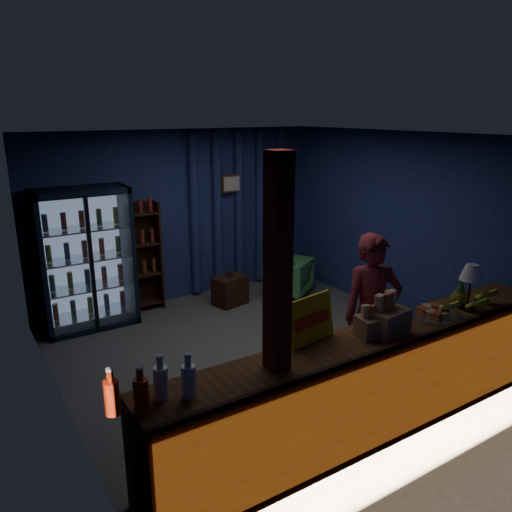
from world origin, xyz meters
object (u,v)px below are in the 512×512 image
at_px(pastry_tray, 436,314).
at_px(table_lamp, 472,274).
at_px(green_chair, 288,276).
at_px(shopkeeper, 372,315).

xyz_separation_m(pastry_tray, table_lamp, (0.47, -0.01, 0.32)).
bearing_deg(table_lamp, green_chair, 86.78).
bearing_deg(pastry_tray, table_lamp, -1.31).
distance_m(pastry_tray, table_lamp, 0.57).
xyz_separation_m(shopkeeper, pastry_tray, (0.32, -0.52, 0.13)).
height_order(shopkeeper, green_chair, shopkeeper).
xyz_separation_m(green_chair, table_lamp, (-0.19, -3.32, 1.00)).
xyz_separation_m(shopkeeper, table_lamp, (0.79, -0.53, 0.45)).
relative_size(shopkeeper, pastry_tray, 3.36).
relative_size(pastry_tray, table_lamp, 1.13).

